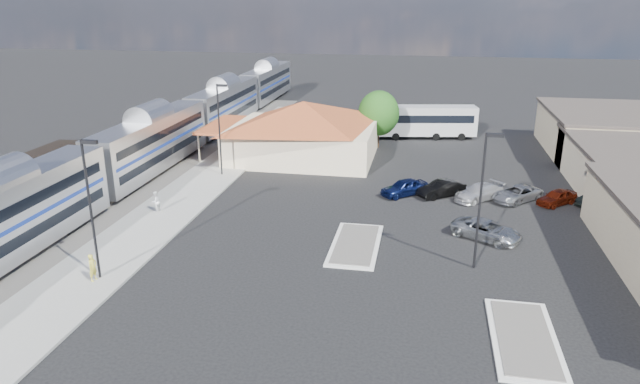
# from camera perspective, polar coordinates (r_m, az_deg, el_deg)

# --- Properties ---
(ground) EXTENTS (280.00, 280.00, 0.00)m
(ground) POSITION_cam_1_polar(r_m,az_deg,el_deg) (39.44, -2.61, -6.13)
(ground) COLOR black
(ground) RESTS_ON ground
(railbed) EXTENTS (16.00, 100.00, 0.12)m
(railbed) POSITION_cam_1_polar(r_m,az_deg,el_deg) (54.45, -22.62, -0.34)
(railbed) COLOR #4C4944
(railbed) RESTS_ON ground
(platform) EXTENTS (5.50, 92.00, 0.18)m
(platform) POSITION_cam_1_polar(r_m,az_deg,el_deg) (48.47, -14.91, -1.75)
(platform) COLOR gray
(platform) RESTS_ON ground
(passenger_train) EXTENTS (3.00, 104.00, 5.55)m
(passenger_train) POSITION_cam_1_polar(r_m,az_deg,el_deg) (58.67, -16.43, 4.56)
(passenger_train) COLOR silver
(passenger_train) RESTS_ON ground
(freight_cars) EXTENTS (2.80, 46.00, 4.00)m
(freight_cars) POSITION_cam_1_polar(r_m,az_deg,el_deg) (53.33, -27.28, 0.71)
(freight_cars) COLOR black
(freight_cars) RESTS_ON ground
(station_depot) EXTENTS (18.35, 12.24, 6.20)m
(station_depot) POSITION_cam_1_polar(r_m,az_deg,el_deg) (61.64, -1.70, 6.25)
(station_depot) COLOR beige
(station_depot) RESTS_ON ground
(traffic_island_south) EXTENTS (3.30, 7.50, 0.21)m
(traffic_island_south) POSITION_cam_1_polar(r_m,az_deg,el_deg) (40.54, 3.58, -5.26)
(traffic_island_south) COLOR silver
(traffic_island_south) RESTS_ON ground
(traffic_island_north) EXTENTS (3.30, 7.50, 0.21)m
(traffic_island_north) POSITION_cam_1_polar(r_m,az_deg,el_deg) (31.98, 19.73, -13.60)
(traffic_island_north) COLOR silver
(traffic_island_north) RESTS_ON ground
(lamp_plat_s) EXTENTS (1.08, 0.25, 9.00)m
(lamp_plat_s) POSITION_cam_1_polar(r_m,az_deg,el_deg) (36.41, -21.95, -0.67)
(lamp_plat_s) COLOR black
(lamp_plat_s) RESTS_ON ground
(lamp_plat_n) EXTENTS (1.08, 0.25, 9.00)m
(lamp_plat_n) POSITION_cam_1_polar(r_m,az_deg,el_deg) (55.43, -9.98, 6.86)
(lamp_plat_n) COLOR black
(lamp_plat_n) RESTS_ON ground
(lamp_lot) EXTENTS (1.08, 0.25, 9.00)m
(lamp_lot) POSITION_cam_1_polar(r_m,az_deg,el_deg) (36.73, 15.97, 0.16)
(lamp_lot) COLOR black
(lamp_lot) RESTS_ON ground
(tree_depot) EXTENTS (4.71, 4.71, 6.63)m
(tree_depot) POSITION_cam_1_polar(r_m,az_deg,el_deg) (66.17, 5.89, 7.84)
(tree_depot) COLOR #382314
(tree_depot) RESTS_ON ground
(suv) EXTENTS (5.48, 4.49, 1.39)m
(suv) POSITION_cam_1_polar(r_m,az_deg,el_deg) (43.06, 16.31, -3.68)
(suv) COLOR #9C9FA3
(suv) RESTS_ON ground
(coach_bus) EXTENTS (12.63, 4.82, 3.96)m
(coach_bus) POSITION_cam_1_polar(r_m,az_deg,el_deg) (71.90, 10.48, 7.10)
(coach_bus) COLOR silver
(coach_bus) RESTS_ON ground
(person_a) EXTENTS (0.50, 0.69, 1.74)m
(person_a) POSITION_cam_1_polar(r_m,az_deg,el_deg) (37.75, -21.78, -7.01)
(person_a) COLOR gold
(person_a) RESTS_ON platform
(person_b) EXTENTS (0.87, 0.98, 1.68)m
(person_b) POSITION_cam_1_polar(r_m,az_deg,el_deg) (47.90, -16.13, -0.92)
(person_b) COLOR silver
(person_b) RESTS_ON platform
(parked_car_a) EXTENTS (4.51, 4.09, 1.49)m
(parked_car_a) POSITION_cam_1_polar(r_m,az_deg,el_deg) (50.82, 8.43, 0.46)
(parked_car_a) COLOR #0E1846
(parked_car_a) RESTS_ON ground
(parked_car_b) EXTENTS (4.44, 3.81, 1.44)m
(parked_car_b) POSITION_cam_1_polar(r_m,az_deg,el_deg) (51.12, 12.02, 0.32)
(parked_car_b) COLOR black
(parked_car_b) RESTS_ON ground
(parked_car_c) EXTENTS (4.86, 4.72, 1.40)m
(parked_car_c) POSITION_cam_1_polar(r_m,az_deg,el_deg) (51.05, 15.61, -0.03)
(parked_car_c) COLOR silver
(parked_car_c) RESTS_ON ground
(parked_car_d) EXTENTS (4.97, 4.86, 1.32)m
(parked_car_d) POSITION_cam_1_polar(r_m,az_deg,el_deg) (51.75, 19.10, -0.17)
(parked_car_d) COLOR gray
(parked_car_d) RESTS_ON ground
(parked_car_e) EXTENTS (3.92, 3.73, 1.32)m
(parked_car_e) POSITION_cam_1_polar(r_m,az_deg,el_deg) (52.07, 22.62, -0.49)
(parked_car_e) COLOR maroon
(parked_car_e) RESTS_ON ground
(parked_car_f) EXTENTS (3.90, 3.71, 1.32)m
(parked_car_f) POSITION_cam_1_polar(r_m,az_deg,el_deg) (53.13, 25.92, -0.59)
(parked_car_f) COLOR black
(parked_car_f) RESTS_ON ground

